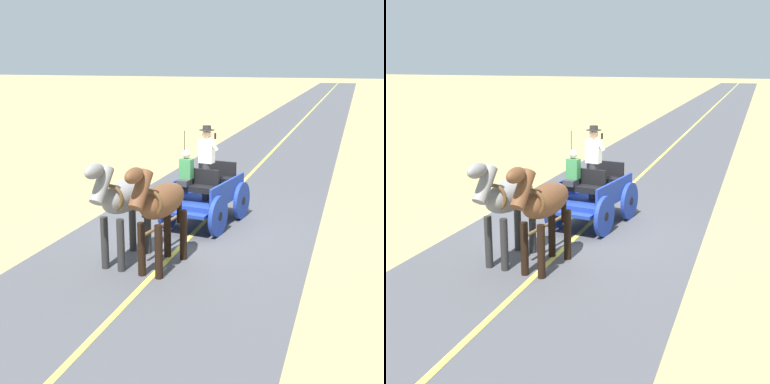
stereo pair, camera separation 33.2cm
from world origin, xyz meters
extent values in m
plane|color=tan|center=(0.00, 0.00, 0.00)|extent=(200.00, 200.00, 0.00)
cube|color=#4C4C51|center=(0.00, 0.00, 0.00)|extent=(5.62, 160.00, 0.01)
cube|color=#DBCC4C|center=(0.00, 0.00, 0.01)|extent=(0.12, 160.00, 0.00)
cube|color=#1E3899|center=(-0.07, -0.52, 0.66)|extent=(1.51, 2.35, 0.12)
cube|color=#1E3899|center=(-0.63, -0.44, 0.94)|extent=(0.37, 2.08, 0.44)
cube|color=#1E3899|center=(0.49, -0.61, 0.94)|extent=(0.37, 2.08, 0.44)
cube|color=#1E3899|center=(0.11, 0.68, 0.56)|extent=(1.10, 0.40, 0.08)
cube|color=#1E3899|center=(-0.25, -1.71, 0.48)|extent=(0.74, 0.30, 0.06)
cube|color=black|center=(0.02, 0.08, 1.04)|extent=(1.06, 0.51, 0.14)
cube|color=black|center=(-0.01, -0.10, 1.26)|extent=(1.02, 0.23, 0.44)
cube|color=black|center=(-0.14, -1.01, 1.04)|extent=(1.06, 0.51, 0.14)
cube|color=black|center=(-0.17, -1.19, 1.26)|extent=(1.02, 0.23, 0.44)
cylinder|color=#1E3899|center=(-0.60, 0.34, 0.48)|extent=(0.24, 0.96, 0.96)
cylinder|color=black|center=(-0.60, 0.34, 0.48)|extent=(0.15, 0.23, 0.21)
cylinder|color=#1E3899|center=(0.69, 0.14, 0.48)|extent=(0.24, 0.96, 0.96)
cylinder|color=black|center=(0.69, 0.14, 0.48)|extent=(0.15, 0.23, 0.21)
cylinder|color=#1E3899|center=(-0.83, -1.19, 0.48)|extent=(0.24, 0.96, 0.96)
cylinder|color=black|center=(-0.83, -1.19, 0.48)|extent=(0.15, 0.23, 0.21)
cylinder|color=#1E3899|center=(0.46, -1.38, 0.48)|extent=(0.24, 0.96, 0.96)
cylinder|color=black|center=(0.46, -1.38, 0.48)|extent=(0.15, 0.23, 0.21)
cylinder|color=brown|center=(0.25, 1.65, 0.61)|extent=(0.36, 1.99, 0.07)
cylinder|color=black|center=(0.32, 0.03, 1.74)|extent=(0.02, 0.02, 1.30)
cylinder|color=#2D2D33|center=(-0.17, -0.17, 1.17)|extent=(0.22, 0.22, 0.90)
cube|color=silver|center=(-0.17, -0.17, 1.90)|extent=(0.37, 0.27, 0.56)
sphere|color=tan|center=(-0.17, -0.17, 2.30)|extent=(0.22, 0.22, 0.22)
cylinder|color=black|center=(-0.17, -0.17, 2.40)|extent=(0.36, 0.36, 0.01)
cylinder|color=black|center=(-0.17, -0.17, 2.45)|extent=(0.20, 0.20, 0.10)
cylinder|color=silver|center=(-0.34, -0.11, 2.08)|extent=(0.27, 0.12, 0.32)
cube|color=black|center=(-0.40, -0.08, 2.28)|extent=(0.03, 0.07, 0.14)
cube|color=#2D2D33|center=(0.28, 0.16, 1.18)|extent=(0.32, 0.36, 0.14)
cube|color=#387F47|center=(0.27, 0.04, 1.49)|extent=(0.33, 0.24, 0.48)
sphere|color=beige|center=(0.27, 0.04, 1.84)|extent=(0.20, 0.20, 0.20)
ellipsoid|color=brown|center=(-0.04, 2.51, 1.37)|extent=(0.74, 1.62, 0.64)
cylinder|color=black|center=(-0.16, 3.07, 0.53)|extent=(0.15, 0.15, 1.05)
cylinder|color=black|center=(0.20, 3.03, 0.53)|extent=(0.15, 0.15, 1.05)
cylinder|color=black|center=(-0.29, 1.99, 0.53)|extent=(0.15, 0.15, 1.05)
cylinder|color=black|center=(0.07, 1.94, 0.53)|extent=(0.15, 0.15, 1.05)
cylinder|color=brown|center=(0.06, 3.34, 1.77)|extent=(0.34, 0.67, 0.73)
ellipsoid|color=brown|center=(0.08, 3.56, 2.07)|extent=(0.28, 0.56, 0.28)
cube|color=black|center=(0.05, 3.32, 1.81)|extent=(0.12, 0.51, 0.56)
cylinder|color=black|center=(-0.13, 1.77, 1.07)|extent=(0.11, 0.11, 0.70)
torus|color=brown|center=(0.02, 3.05, 1.45)|extent=(0.55, 0.13, 0.55)
ellipsoid|color=gray|center=(0.79, 2.38, 1.37)|extent=(0.73, 1.61, 0.64)
cylinder|color=#272726|center=(0.67, 2.95, 0.53)|extent=(0.15, 0.15, 1.05)
cylinder|color=#272726|center=(1.03, 2.91, 0.53)|extent=(0.15, 0.15, 1.05)
cylinder|color=#272726|center=(0.54, 1.86, 0.53)|extent=(0.15, 0.15, 1.05)
cylinder|color=#272726|center=(0.90, 1.82, 0.53)|extent=(0.15, 0.15, 1.05)
cylinder|color=gray|center=(0.88, 3.22, 1.77)|extent=(0.33, 0.67, 0.73)
ellipsoid|color=gray|center=(0.90, 3.44, 2.07)|extent=(0.28, 0.56, 0.28)
cube|color=#272726|center=(0.88, 3.20, 1.81)|extent=(0.12, 0.51, 0.56)
cylinder|color=#272726|center=(0.70, 1.65, 1.07)|extent=(0.11, 0.11, 0.70)
torus|color=brown|center=(0.85, 2.93, 1.45)|extent=(0.55, 0.13, 0.55)
camera|label=1|loc=(-3.54, 11.90, 4.05)|focal=50.31mm
camera|label=2|loc=(-3.85, 11.79, 4.05)|focal=50.31mm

